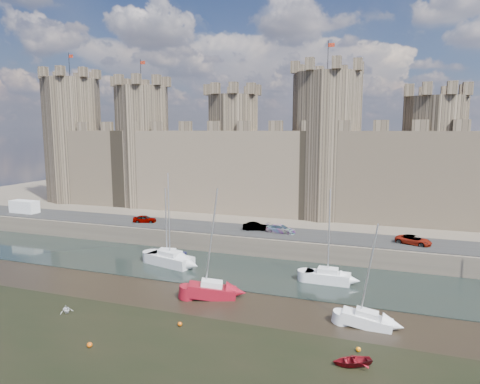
{
  "coord_description": "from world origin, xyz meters",
  "views": [
    {
      "loc": [
        11.86,
        -22.24,
        16.74
      ],
      "look_at": [
        -3.59,
        22.0,
        9.86
      ],
      "focal_mm": 32.0,
      "sensor_mm": 36.0,
      "label": 1
    }
  ],
  "objects_px": {
    "sailboat_4": "(212,290)",
    "sailboat_0": "(170,259)",
    "sailboat_5": "(367,319)",
    "sailboat_2": "(328,276)",
    "car_2": "(281,229)",
    "car_0": "(145,219)",
    "car_3": "(414,240)",
    "sailboat_1": "(167,255)",
    "car_1": "(255,226)",
    "van": "(24,207)"
  },
  "relations": [
    {
      "from": "sailboat_4",
      "to": "sailboat_0",
      "type": "bearing_deg",
      "value": 118.67
    },
    {
      "from": "sailboat_5",
      "to": "sailboat_2",
      "type": "bearing_deg",
      "value": 117.17
    },
    {
      "from": "car_2",
      "to": "sailboat_5",
      "type": "height_order",
      "value": "sailboat_5"
    },
    {
      "from": "car_0",
      "to": "car_3",
      "type": "distance_m",
      "value": 38.39
    },
    {
      "from": "car_2",
      "to": "sailboat_5",
      "type": "distance_m",
      "value": 23.88
    },
    {
      "from": "car_2",
      "to": "car_0",
      "type": "bearing_deg",
      "value": 95.0
    },
    {
      "from": "car_2",
      "to": "sailboat_1",
      "type": "distance_m",
      "value": 15.88
    },
    {
      "from": "sailboat_0",
      "to": "car_0",
      "type": "bearing_deg",
      "value": 148.11
    },
    {
      "from": "car_1",
      "to": "sailboat_1",
      "type": "bearing_deg",
      "value": 123.23
    },
    {
      "from": "car_2",
      "to": "sailboat_0",
      "type": "xyz_separation_m",
      "value": [
        -11.32,
        -10.95,
        -2.23
      ]
    },
    {
      "from": "sailboat_5",
      "to": "car_3",
      "type": "bearing_deg",
      "value": 78.33
    },
    {
      "from": "van",
      "to": "sailboat_0",
      "type": "height_order",
      "value": "sailboat_0"
    },
    {
      "from": "car_1",
      "to": "car_3",
      "type": "distance_m",
      "value": 20.82
    },
    {
      "from": "car_0",
      "to": "sailboat_4",
      "type": "xyz_separation_m",
      "value": [
        18.9,
        -18.21,
        -2.29
      ]
    },
    {
      "from": "car_3",
      "to": "sailboat_4",
      "type": "distance_m",
      "value": 26.8
    },
    {
      "from": "van",
      "to": "car_2",
      "type": "bearing_deg",
      "value": 2.36
    },
    {
      "from": "car_1",
      "to": "sailboat_1",
      "type": "relative_size",
      "value": 0.38
    },
    {
      "from": "car_1",
      "to": "sailboat_5",
      "type": "height_order",
      "value": "sailboat_5"
    },
    {
      "from": "car_1",
      "to": "sailboat_1",
      "type": "xyz_separation_m",
      "value": [
        -8.91,
        -9.6,
        -2.33
      ]
    },
    {
      "from": "car_1",
      "to": "sailboat_4",
      "type": "height_order",
      "value": "sailboat_4"
    },
    {
      "from": "car_1",
      "to": "car_2",
      "type": "relative_size",
      "value": 0.87
    },
    {
      "from": "car_0",
      "to": "car_2",
      "type": "xyz_separation_m",
      "value": [
        21.31,
        0.48,
        0.0
      ]
    },
    {
      "from": "car_3",
      "to": "sailboat_1",
      "type": "xyz_separation_m",
      "value": [
        -29.72,
        -8.87,
        -2.34
      ]
    },
    {
      "from": "car_1",
      "to": "van",
      "type": "height_order",
      "value": "van"
    },
    {
      "from": "car_3",
      "to": "sailboat_0",
      "type": "xyz_separation_m",
      "value": [
        -28.39,
        -10.51,
        -2.22
      ]
    },
    {
      "from": "car_3",
      "to": "sailboat_2",
      "type": "height_order",
      "value": "sailboat_2"
    },
    {
      "from": "car_0",
      "to": "sailboat_1",
      "type": "height_order",
      "value": "sailboat_1"
    },
    {
      "from": "sailboat_0",
      "to": "sailboat_1",
      "type": "bearing_deg",
      "value": 143.47
    },
    {
      "from": "sailboat_1",
      "to": "sailboat_5",
      "type": "xyz_separation_m",
      "value": [
        25.22,
        -10.84,
        -0.08
      ]
    },
    {
      "from": "car_0",
      "to": "sailboat_0",
      "type": "distance_m",
      "value": 14.64
    },
    {
      "from": "car_3",
      "to": "sailboat_2",
      "type": "relative_size",
      "value": 0.41
    },
    {
      "from": "car_0",
      "to": "car_2",
      "type": "bearing_deg",
      "value": -103.63
    },
    {
      "from": "car_3",
      "to": "sailboat_5",
      "type": "relative_size",
      "value": 0.47
    },
    {
      "from": "car_2",
      "to": "car_3",
      "type": "distance_m",
      "value": 17.08
    },
    {
      "from": "van",
      "to": "sailboat_4",
      "type": "distance_m",
      "value": 46.23
    },
    {
      "from": "sailboat_1",
      "to": "sailboat_5",
      "type": "bearing_deg",
      "value": -28.28
    },
    {
      "from": "sailboat_2",
      "to": "sailboat_4",
      "type": "distance_m",
      "value": 13.09
    },
    {
      "from": "car_3",
      "to": "van",
      "type": "xyz_separation_m",
      "value": [
        -61.94,
        -0.17,
        0.5
      ]
    },
    {
      "from": "car_0",
      "to": "car_3",
      "type": "xyz_separation_m",
      "value": [
        38.39,
        0.05,
        -0.01
      ]
    },
    {
      "from": "van",
      "to": "sailboat_5",
      "type": "bearing_deg",
      "value": -17.21
    },
    {
      "from": "car_3",
      "to": "car_2",
      "type": "bearing_deg",
      "value": 108.02
    },
    {
      "from": "sailboat_2",
      "to": "car_0",
      "type": "bearing_deg",
      "value": 160.86
    },
    {
      "from": "car_1",
      "to": "van",
      "type": "xyz_separation_m",
      "value": [
        -41.13,
        -0.89,
        0.5
      ]
    },
    {
      "from": "car_3",
      "to": "sailboat_5",
      "type": "distance_m",
      "value": 20.37
    },
    {
      "from": "sailboat_2",
      "to": "sailboat_5",
      "type": "height_order",
      "value": "sailboat_2"
    },
    {
      "from": "sailboat_2",
      "to": "sailboat_5",
      "type": "distance_m",
      "value": 10.49
    },
    {
      "from": "car_2",
      "to": "van",
      "type": "relative_size",
      "value": 0.83
    },
    {
      "from": "car_0",
      "to": "sailboat_5",
      "type": "bearing_deg",
      "value": -135.07
    },
    {
      "from": "sailboat_0",
      "to": "sailboat_5",
      "type": "relative_size",
      "value": 1.26
    },
    {
      "from": "car_0",
      "to": "van",
      "type": "distance_m",
      "value": 23.56
    }
  ]
}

